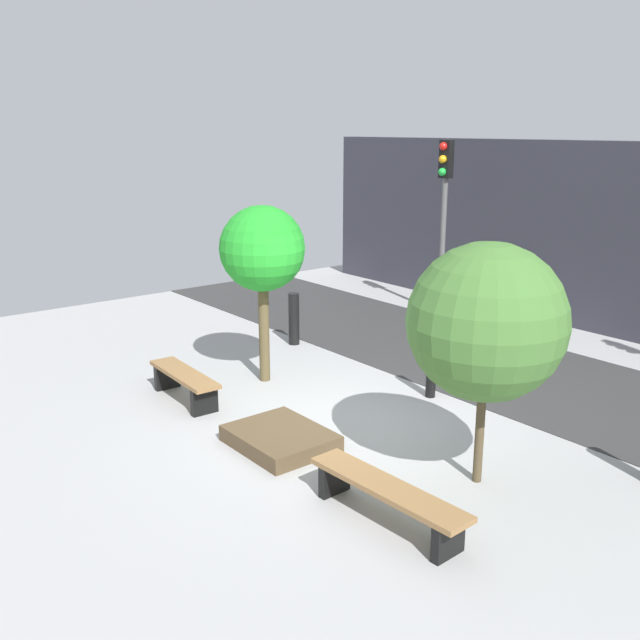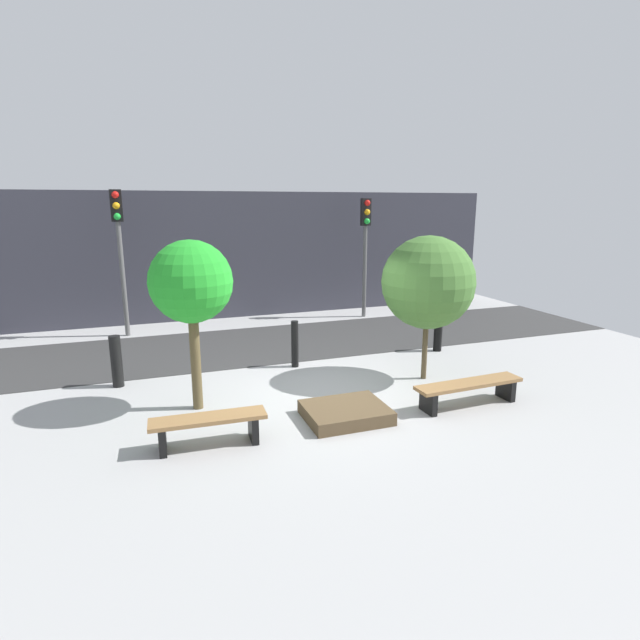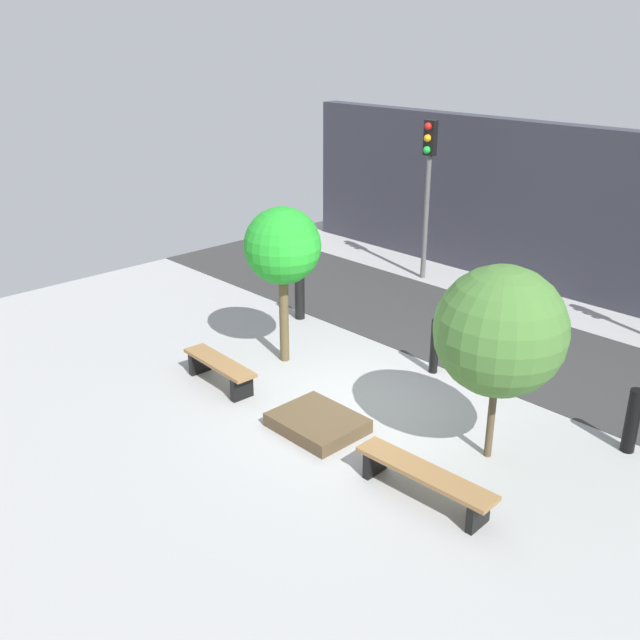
{
  "view_description": "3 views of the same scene",
  "coord_description": "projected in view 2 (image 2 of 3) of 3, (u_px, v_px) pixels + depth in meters",
  "views": [
    {
      "loc": [
        6.9,
        -5.82,
        3.97
      ],
      "look_at": [
        0.09,
        -0.41,
        1.6
      ],
      "focal_mm": 40.0,
      "sensor_mm": 36.0,
      "label": 1
    },
    {
      "loc": [
        -2.88,
        -7.84,
        3.36
      ],
      "look_at": [
        -0.37,
        -0.8,
        1.61
      ],
      "focal_mm": 28.0,
      "sensor_mm": 36.0,
      "label": 2
    },
    {
      "loc": [
        6.75,
        -7.38,
        5.58
      ],
      "look_at": [
        -0.34,
        -0.61,
        1.57
      ],
      "focal_mm": 40.0,
      "sensor_mm": 36.0,
      "label": 3
    }
  ],
  "objects": [
    {
      "name": "bench_left",
      "position": [
        209.0,
        425.0,
        7.03
      ],
      "size": [
        1.64,
        0.46,
        0.45
      ],
      "rotation": [
        0.0,
        0.0,
        -0.04
      ],
      "color": "black",
      "rests_on": "ground"
    },
    {
      "name": "planter_bed",
      "position": [
        346.0,
        413.0,
        7.97
      ],
      "size": [
        1.29,
        1.05,
        0.21
      ],
      "primitive_type": "cube",
      "color": "brown",
      "rests_on": "ground"
    },
    {
      "name": "traffic_light_mid_west",
      "position": [
        365.0,
        236.0,
        14.69
      ],
      "size": [
        0.28,
        0.27,
        3.51
      ],
      "color": "#565656",
      "rests_on": "ground"
    },
    {
      "name": "tree_behind_left_bench",
      "position": [
        191.0,
        283.0,
        7.94
      ],
      "size": [
        1.33,
        1.33,
        2.82
      ],
      "color": "brown",
      "rests_on": "ground"
    },
    {
      "name": "bollard_left",
      "position": [
        295.0,
        344.0,
        10.44
      ],
      "size": [
        0.15,
        0.15,
        0.99
      ],
      "primitive_type": "cylinder",
      "color": "black",
      "rests_on": "ground"
    },
    {
      "name": "bollard_far_left",
      "position": [
        116.0,
        361.0,
        9.31
      ],
      "size": [
        0.21,
        0.21,
        0.98
      ],
      "primitive_type": "cylinder",
      "color": "black",
      "rests_on": "ground"
    },
    {
      "name": "bollard_center",
      "position": [
        438.0,
        331.0,
        11.59
      ],
      "size": [
        0.19,
        0.19,
        0.97
      ],
      "primitive_type": "cylinder",
      "color": "black",
      "rests_on": "ground"
    },
    {
      "name": "ground_plane",
      "position": [
        324.0,
        397.0,
        8.9
      ],
      "size": [
        18.0,
        18.0,
        0.0
      ],
      "primitive_type": "plane",
      "color": "#9F9F9F"
    },
    {
      "name": "tree_behind_right_bench",
      "position": [
        428.0,
        283.0,
        9.41
      ],
      "size": [
        1.77,
        1.77,
        2.79
      ],
      "color": "#4D402A",
      "rests_on": "ground"
    },
    {
      "name": "bench_right",
      "position": [
        469.0,
        388.0,
        8.45
      ],
      "size": [
        1.99,
        0.48,
        0.42
      ],
      "rotation": [
        0.0,
        0.0,
        0.04
      ],
      "color": "black",
      "rests_on": "ground"
    },
    {
      "name": "traffic_light_west",
      "position": [
        119.0,
        237.0,
        12.45
      ],
      "size": [
        0.28,
        0.27,
        3.7
      ],
      "color": "#585858",
      "rests_on": "ground"
    },
    {
      "name": "road_strip",
      "position": [
        272.0,
        343.0,
        12.33
      ],
      "size": [
        18.0,
        3.37,
        0.01
      ],
      "primitive_type": "cube",
      "color": "#323232",
      "rests_on": "ground"
    },
    {
      "name": "building_facade",
      "position": [
        243.0,
        255.0,
        15.05
      ],
      "size": [
        16.2,
        0.5,
        3.71
      ],
      "primitive_type": "cube",
      "color": "#33333D",
      "rests_on": "ground"
    }
  ]
}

